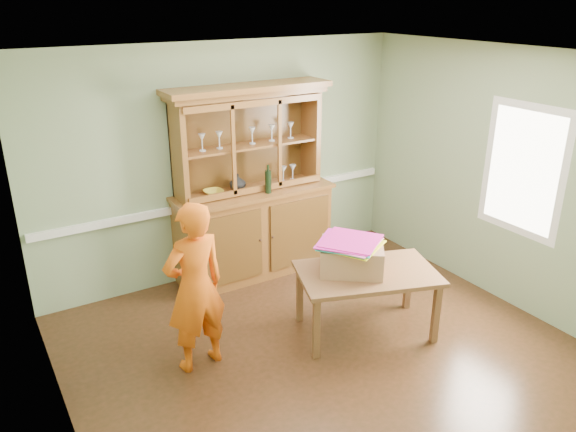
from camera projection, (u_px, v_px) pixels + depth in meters
floor at (320, 348)px, 5.37m from camera, size 4.50×4.50×0.00m
ceiling at (328, 57)px, 4.37m from camera, size 4.50×4.50×0.00m
wall_back at (225, 162)px, 6.46m from camera, size 4.50×0.00×4.50m
wall_left at (49, 281)px, 3.79m from camera, size 0.00×4.00×4.00m
wall_right at (498, 176)px, 5.96m from camera, size 0.00×4.00×4.00m
wall_front at (518, 325)px, 3.28m from camera, size 4.50×0.00×4.50m
chair_rail at (227, 199)px, 6.61m from camera, size 4.41×0.05×0.08m
framed_map at (40, 238)px, 3.96m from camera, size 0.03×0.60×0.46m
window_panel at (523, 170)px, 5.65m from camera, size 0.03×0.96×1.36m
china_hutch at (253, 211)px, 6.57m from camera, size 1.91×0.63×2.24m
dining_table at (367, 279)px, 5.44m from camera, size 1.51×1.18×0.66m
cardboard_box at (352, 257)px, 5.39m from camera, size 0.75×0.73×0.27m
kite_stack at (349, 243)px, 5.31m from camera, size 0.70×0.70×0.05m
person at (195, 288)px, 4.86m from camera, size 0.61×0.44×1.58m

